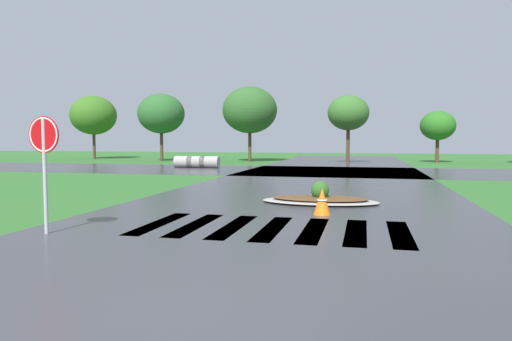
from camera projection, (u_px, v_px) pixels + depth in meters
The scene contains 9 objects.
ground_plane at pixel (171, 333), 4.90m from camera, with size 120.00×120.00×0.10m, color #2D6628.
asphalt_roadway at pixel (300, 202), 14.62m from camera, with size 10.50×80.00×0.01m, color #35353A.
asphalt_cross_road at pixel (331, 171), 28.28m from camera, with size 90.00×9.45×0.01m, color #35353A.
crosswalk_stripes at pixel (273, 228), 10.33m from camera, with size 5.85×2.97×0.01m.
stop_sign at pixel (44, 147), 9.62m from camera, with size 0.76×0.12×2.44m.
median_island at pixel (320, 199), 14.38m from camera, with size 3.58×1.84×0.68m.
drainage_pipe_stack at pixel (197, 162), 31.83m from camera, with size 3.10×0.87×0.79m.
traffic_cone at pixel (322, 202), 12.16m from camera, with size 0.45×0.45×0.70m.
background_treeline at pixel (246, 114), 40.49m from camera, with size 42.98×6.99×6.41m.
Camera 1 is at (1.95, -4.45, 1.98)m, focal length 32.89 mm.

